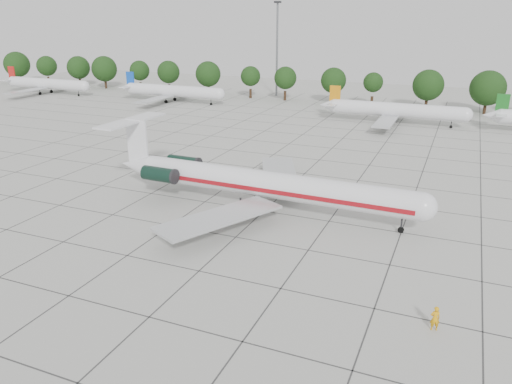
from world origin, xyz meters
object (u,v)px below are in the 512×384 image
at_px(bg_airliner_a, 47,84).
at_px(bg_airliner_b, 173,91).
at_px(bg_airliner_c, 395,110).
at_px(floodlight_mast, 277,44).
at_px(main_airliner, 254,182).
at_px(ground_crew, 435,318).

bearing_deg(bg_airliner_a, bg_airliner_b, 2.54).
relative_size(bg_airliner_b, bg_airliner_c, 1.00).
relative_size(bg_airliner_a, floodlight_mast, 1.11).
bearing_deg(bg_airliner_b, floodlight_mast, 44.85).
height_order(bg_airliner_b, bg_airliner_c, same).
bearing_deg(bg_airliner_a, main_airliner, -33.45).
bearing_deg(bg_airliner_b, main_airliner, -51.28).
relative_size(bg_airliner_b, floodlight_mast, 1.11).
height_order(bg_airliner_a, bg_airliner_b, same).
height_order(main_airliner, ground_crew, main_airliner).
bearing_deg(bg_airliner_c, main_airliner, -98.51).
bearing_deg(main_airliner, floodlight_mast, 110.44).
height_order(ground_crew, bg_airliner_a, bg_airliner_a).
relative_size(bg_airliner_a, bg_airliner_c, 1.00).
distance_m(bg_airliner_a, floodlight_mast, 68.05).
bearing_deg(bg_airliner_a, ground_crew, -34.47).
relative_size(main_airliner, floodlight_mast, 1.59).
distance_m(bg_airliner_c, floodlight_mast, 47.07).
bearing_deg(main_airliner, bg_airliner_a, 148.15).
bearing_deg(ground_crew, main_airliner, -59.50).
xyz_separation_m(main_airliner, bg_airliner_c, (8.51, 56.85, -0.44)).
bearing_deg(bg_airliner_b, ground_crew, -47.95).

